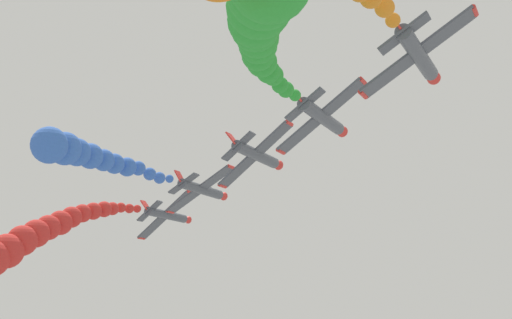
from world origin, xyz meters
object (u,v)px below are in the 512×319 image
at_px(airplane_left_inner, 202,189).
at_px(airplane_right_outer, 418,55).
at_px(airplane_left_outer, 322,117).
at_px(airplane_right_inner, 257,155).
at_px(airplane_lead, 167,215).

height_order(airplane_left_inner, airplane_right_outer, airplane_right_outer).
bearing_deg(airplane_left_outer, airplane_right_inner, 143.94).
bearing_deg(airplane_left_inner, airplane_left_outer, -37.32).
bearing_deg(airplane_left_inner, airplane_right_outer, -38.77).
bearing_deg(airplane_lead, airplane_right_inner, -39.33).
distance_m(airplane_left_inner, airplane_left_outer, 25.54).
relative_size(airplane_lead, airplane_right_inner, 1.00).
relative_size(airplane_left_outer, airplane_right_outer, 1.00).
distance_m(airplane_lead, airplane_left_inner, 12.90).
height_order(airplane_left_inner, airplane_left_outer, airplane_left_outer).
distance_m(airplane_lead, airplane_right_inner, 26.95).
distance_m(airplane_left_inner, airplane_right_outer, 39.12).
bearing_deg(airplane_left_outer, airplane_left_inner, 142.68).
bearing_deg(airplane_lead, airplane_right_outer, -39.17).
height_order(airplane_lead, airplane_right_inner, airplane_right_inner).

